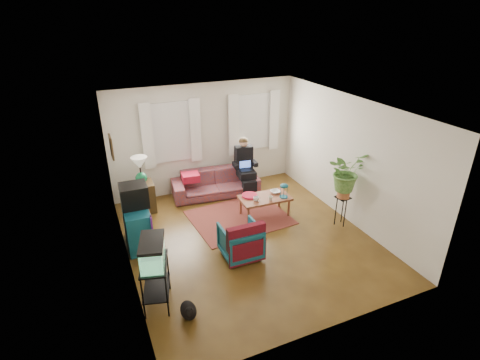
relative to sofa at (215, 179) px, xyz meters
name	(u,v)px	position (x,y,z in m)	size (l,w,h in m)	color
floor	(248,238)	(-0.07, -2.05, -0.40)	(4.50, 5.00, 0.01)	#4F2B14
ceiling	(250,108)	(-0.07, -2.05, 2.20)	(4.50, 5.00, 0.01)	white
wall_back	(205,138)	(-0.07, 0.45, 0.90)	(4.50, 0.01, 2.60)	silver
wall_front	(331,255)	(-0.07, -4.55, 0.90)	(4.50, 0.01, 2.60)	silver
wall_left	(121,202)	(-2.32, -2.05, 0.90)	(0.01, 5.00, 2.60)	silver
wall_right	(349,160)	(2.18, -2.05, 0.90)	(0.01, 5.00, 2.60)	silver
window_left	(171,132)	(-0.87, 0.43, 1.15)	(1.08, 0.04, 1.38)	white
window_right	(253,122)	(1.18, 0.43, 1.15)	(1.08, 0.04, 1.38)	white
curtains_left	(172,133)	(-0.87, 0.35, 1.15)	(1.36, 0.06, 1.50)	white
curtains_right	(254,123)	(1.18, 0.35, 1.15)	(1.36, 0.06, 1.50)	white
picture_frame	(112,147)	(-2.29, -1.20, 1.55)	(0.04, 0.32, 0.40)	#3D2616
area_rug	(239,217)	(0.08, -1.26, -0.39)	(2.00, 1.60, 0.01)	maroon
sofa	(215,179)	(0.00, 0.00, 0.00)	(2.04, 0.81, 0.80)	brown
seated_person	(245,168)	(0.73, -0.08, 0.21)	(0.51, 0.63, 1.22)	black
side_table	(144,197)	(-1.72, -0.12, -0.06)	(0.46, 0.46, 0.67)	#3D2116
table_lamp	(140,171)	(-1.72, -0.12, 0.56)	(0.35, 0.35, 0.62)	white
dresser	(137,226)	(-2.06, -1.39, 0.00)	(0.44, 0.88, 0.80)	#136E72
crt_tv	(134,195)	(-2.04, -1.31, 0.61)	(0.49, 0.44, 0.42)	black
aquarium_stand	(156,283)	(-2.07, -3.10, -0.02)	(0.38, 0.67, 0.75)	black
aquarium	(152,252)	(-2.07, -3.10, 0.55)	(0.34, 0.62, 0.40)	#7FD899
black_cat	(188,309)	(-1.73, -3.56, -0.25)	(0.23, 0.35, 0.30)	black
armchair	(240,239)	(-0.43, -2.49, -0.05)	(0.67, 0.63, 0.69)	#135C74
serape_throw	(246,241)	(-0.43, -2.76, 0.09)	(0.70, 0.16, 0.57)	#9E0A0A
coffee_table	(265,206)	(0.63, -1.37, -0.18)	(1.08, 0.59, 0.45)	brown
cup_a	(256,199)	(0.38, -1.45, 0.09)	(0.12, 0.12, 0.10)	white
cup_b	(271,198)	(0.67, -1.54, 0.09)	(0.10, 0.10, 0.09)	beige
bowl	(275,192)	(0.93, -1.28, 0.07)	(0.21, 0.21, 0.05)	white
snack_tray	(250,196)	(0.34, -1.21, 0.07)	(0.33, 0.33, 0.04)	#B21414
birdcage	(284,191)	(1.00, -1.53, 0.20)	(0.18, 0.18, 0.31)	#115B6B
plant_stand	(341,211)	(1.90, -2.33, -0.08)	(0.27, 0.27, 0.64)	black
potted_plant	(346,177)	(1.90, -2.33, 0.69)	(0.73, 0.63, 0.81)	#599947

